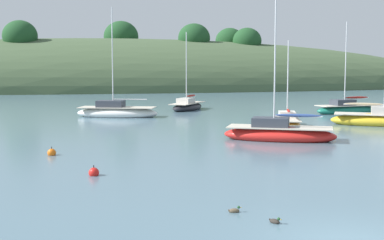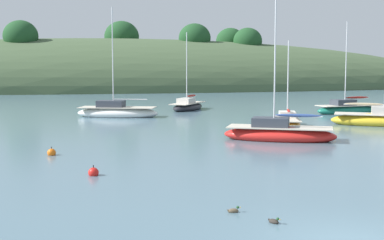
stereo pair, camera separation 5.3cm
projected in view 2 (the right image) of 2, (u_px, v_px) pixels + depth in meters
far_shoreline_hill at (115, 89)px, 103.36m from camera, size 150.00×36.00×23.01m
sailboat_orange_cutter at (287, 122)px, 39.65m from camera, size 3.44×5.72×6.62m
sailboat_white_near at (279, 133)px, 32.59m from camera, size 7.21×5.10×9.39m
sailboat_cream_ketch at (188, 106)px, 54.92m from camera, size 5.10×6.19×8.18m
sailboat_red_portside at (347, 109)px, 50.95m from camera, size 6.82×3.09×8.94m
sailboat_black_sloop at (380, 120)px, 40.77m from camera, size 7.50×5.65×8.68m
sailboat_teal_outer at (117, 112)px, 47.47m from camera, size 7.74×4.71×9.96m
mooring_buoy_outer at (52, 153)px, 27.15m from camera, size 0.44×0.44×0.54m
mooring_buoy_channel at (93, 173)px, 22.12m from camera, size 0.44×0.44×0.54m
duck_straggler at (274, 221)px, 15.44m from camera, size 0.33×0.40×0.24m
duck_lone_right at (233, 211)px, 16.58m from camera, size 0.43×0.21×0.24m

